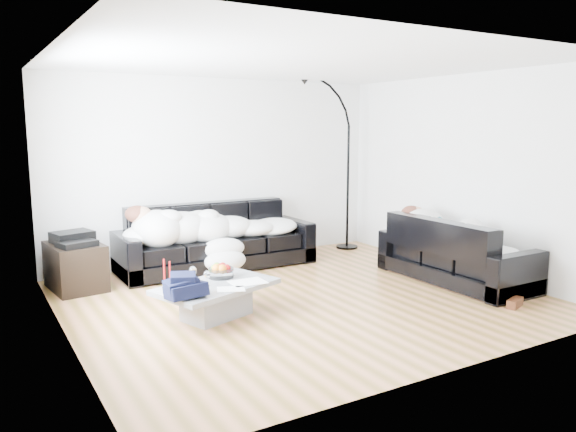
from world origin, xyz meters
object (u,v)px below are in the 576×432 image
sofa_back (217,237)px  candle_left (164,272)px  sleeper_back (218,222)px  floor_lamp (348,174)px  wine_glass_a (193,275)px  wine_glass_b (184,281)px  wine_glass_c (207,278)px  shoes (514,300)px  coffee_table (217,301)px  sofa_right (456,250)px  av_cabinet (75,266)px  stereo (74,238)px  fruit_bowl (221,270)px  candle_right (170,273)px  sleeper_right (457,232)px

sofa_back → candle_left: size_ratio=10.28×
sleeper_back → floor_lamp: size_ratio=0.95×
wine_glass_a → sofa_back: bearing=60.1°
wine_glass_a → wine_glass_b: (-0.13, -0.12, -0.01)m
wine_glass_c → shoes: wine_glass_c is taller
candle_left → floor_lamp: floor_lamp is taller
sofa_back → wine_glass_b: 2.20m
coffee_table → wine_glass_a: wine_glass_a is taller
wine_glass_c → candle_left: 0.44m
sleeper_back → wine_glass_b: size_ratio=14.85×
floor_lamp → wine_glass_b: bearing=-172.7°
sofa_back → coffee_table: (-0.81, -1.88, -0.26)m
wine_glass_a → floor_lamp: (3.33, 1.91, 0.75)m
wine_glass_c → shoes: size_ratio=0.34×
shoes → sofa_back: bearing=116.3°
sofa_right → wine_glass_a: (-3.32, 0.38, 0.04)m
av_cabinet → floor_lamp: bearing=-3.3°
sofa_right → sleeper_back: bearing=47.9°
wine_glass_b → stereo: (-0.71, 1.80, 0.19)m
wine_glass_a → av_cabinet: size_ratio=0.22×
coffee_table → fruit_bowl: bearing=54.9°
candle_left → floor_lamp: 4.05m
sleeper_back → candle_right: 2.02m
sofa_back → fruit_bowl: bearing=-111.8°
sleeper_right → wine_glass_c: 3.24m
sofa_back → wine_glass_c: 2.10m
sleeper_back → coffee_table: 2.06m
shoes → av_cabinet: 5.05m
candle_left → wine_glass_b: bearing=-65.8°
av_cabinet → floor_lamp: size_ratio=0.34×
coffee_table → candle_right: candle_right is taller
wine_glass_b → av_cabinet: av_cabinet is taller
shoes → floor_lamp: (0.15, 3.28, 1.14)m
fruit_bowl → stereo: size_ratio=0.61×
shoes → sofa_right: bearing=73.4°
sofa_right → shoes: 1.06m
coffee_table → fruit_bowl: size_ratio=4.45×
wine_glass_b → sofa_back: bearing=58.6°
coffee_table → av_cabinet: 2.08m
shoes → sleeper_back: bearing=116.7°
wine_glass_a → stereo: (-0.84, 1.68, 0.18)m
sleeper_back → candle_left: sleeper_back is taller
stereo → floor_lamp: size_ratio=0.19×
sofa_back → candle_left: sofa_back is taller
sleeper_back → fruit_bowl: 1.77m
sleeper_right → fruit_bowl: sleeper_right is taller
sofa_back → coffee_table: size_ratio=2.23×
wine_glass_b → candle_left: (-0.12, 0.26, 0.05)m
fruit_bowl → av_cabinet: size_ratio=0.33×
wine_glass_a → shoes: wine_glass_a is taller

